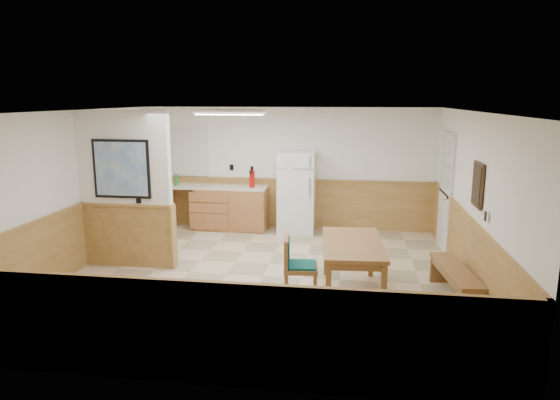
% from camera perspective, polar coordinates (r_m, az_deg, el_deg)
% --- Properties ---
extents(ground, '(6.00, 6.00, 0.00)m').
position_cam_1_polar(ground, '(7.75, -1.93, -8.68)').
color(ground, beige).
rests_on(ground, ground).
extents(ceiling, '(6.00, 6.00, 0.02)m').
position_cam_1_polar(ceiling, '(7.27, -2.07, 10.13)').
color(ceiling, white).
rests_on(ceiling, back_wall).
extents(back_wall, '(6.00, 0.02, 2.50)m').
position_cam_1_polar(back_wall, '(10.34, 0.95, 3.63)').
color(back_wall, white).
rests_on(back_wall, ground).
extents(right_wall, '(0.02, 6.00, 2.50)m').
position_cam_1_polar(right_wall, '(7.49, 21.21, -0.24)').
color(right_wall, white).
rests_on(right_wall, ground).
extents(left_wall, '(0.02, 6.00, 2.50)m').
position_cam_1_polar(left_wall, '(8.47, -22.41, 0.96)').
color(left_wall, white).
rests_on(left_wall, ground).
extents(wainscot_back, '(6.00, 0.04, 1.00)m').
position_cam_1_polar(wainscot_back, '(10.45, 0.93, -0.46)').
color(wainscot_back, tan).
rests_on(wainscot_back, ground).
extents(wainscot_right, '(0.04, 6.00, 1.00)m').
position_cam_1_polar(wainscot_right, '(7.67, 20.65, -5.73)').
color(wainscot_right, tan).
rests_on(wainscot_right, ground).
extents(wainscot_left, '(0.04, 6.00, 1.00)m').
position_cam_1_polar(wainscot_left, '(8.62, -21.91, -3.95)').
color(wainscot_left, tan).
rests_on(wainscot_left, ground).
extents(partition_wall, '(1.50, 0.20, 2.50)m').
position_cam_1_polar(partition_wall, '(8.29, -17.25, 0.98)').
color(partition_wall, white).
rests_on(partition_wall, ground).
extents(kitchen_counter, '(2.20, 0.61, 1.00)m').
position_cam_1_polar(kitchen_counter, '(10.39, -5.91, -0.81)').
color(kitchen_counter, '#AA743C').
rests_on(kitchen_counter, ground).
extents(exterior_door, '(0.07, 1.02, 2.15)m').
position_cam_1_polar(exterior_door, '(9.35, 18.38, 0.95)').
color(exterior_door, silver).
rests_on(exterior_door, ground).
extents(kitchen_window, '(0.80, 0.04, 1.00)m').
position_cam_1_polar(kitchen_window, '(10.75, -10.29, 5.36)').
color(kitchen_window, silver).
rests_on(kitchen_window, back_wall).
extents(wall_painting, '(0.04, 0.50, 0.60)m').
position_cam_1_polar(wall_painting, '(7.15, 21.64, 1.63)').
color(wall_painting, '#362615').
rests_on(wall_painting, right_wall).
extents(fluorescent_fixture, '(1.20, 0.30, 0.09)m').
position_cam_1_polar(fluorescent_fixture, '(8.71, -5.78, 9.97)').
color(fluorescent_fixture, silver).
rests_on(fluorescent_fixture, ceiling).
extents(refrigerator, '(0.74, 0.73, 1.65)m').
position_cam_1_polar(refrigerator, '(10.02, 1.92, 0.89)').
color(refrigerator, white).
rests_on(refrigerator, ground).
extents(dining_table, '(0.91, 1.65, 0.75)m').
position_cam_1_polar(dining_table, '(6.94, 8.29, -5.55)').
color(dining_table, '#935F35').
rests_on(dining_table, ground).
extents(dining_bench, '(0.48, 1.49, 0.45)m').
position_cam_1_polar(dining_bench, '(7.16, 19.42, -8.23)').
color(dining_bench, '#935F35').
rests_on(dining_bench, ground).
extents(dining_chair, '(0.67, 0.49, 0.85)m').
position_cam_1_polar(dining_chair, '(6.81, 1.64, -7.17)').
color(dining_chair, '#935F35').
rests_on(dining_chair, ground).
extents(fire_extinguisher, '(0.13, 0.13, 0.43)m').
position_cam_1_polar(fire_extinguisher, '(10.11, -3.22, 2.51)').
color(fire_extinguisher, '#B10F09').
rests_on(fire_extinguisher, kitchen_counter).
extents(soap_bottle, '(0.08, 0.08, 0.23)m').
position_cam_1_polar(soap_bottle, '(10.59, -11.75, 2.30)').
color(soap_bottle, '#18872A').
rests_on(soap_bottle, kitchen_counter).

